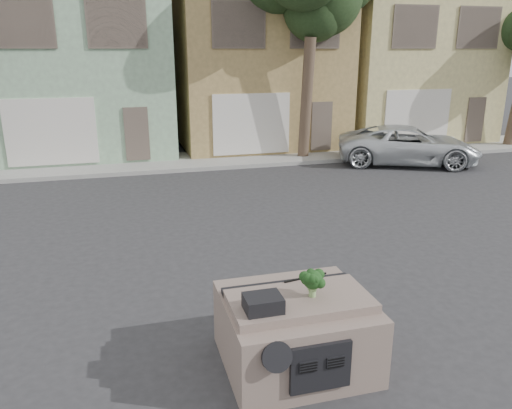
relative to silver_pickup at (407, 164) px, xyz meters
name	(u,v)px	position (x,y,z in m)	size (l,w,h in m)	color
ground_plane	(244,275)	(-8.62, -8.08, 0.00)	(120.00, 120.00, 0.00)	#303033
sidewalk	(179,162)	(-8.62, 2.42, 0.07)	(40.00, 3.00, 0.15)	gray
townhouse_mint	(81,62)	(-12.12, 6.42, 3.77)	(7.20, 8.20, 7.55)	#8CB08D
townhouse_tan	(251,61)	(-4.62, 6.42, 3.77)	(7.20, 8.20, 7.55)	#9D824D
townhouse_beige	(395,60)	(2.88, 6.42, 3.77)	(7.20, 8.20, 7.55)	tan
silver_pickup	(407,164)	(0.00, 0.00, 0.00)	(2.47, 5.35, 1.49)	silver
tree_near	(308,51)	(-3.62, 1.72, 4.25)	(4.40, 4.00, 8.50)	#213519
car_dashboard	(295,328)	(-8.62, -11.08, 0.56)	(2.00, 1.80, 1.12)	#78655B
instrument_hump	(263,303)	(-9.20, -11.43, 1.22)	(0.48, 0.38, 0.20)	black
wiper_arm	(306,278)	(-8.34, -10.70, 1.13)	(0.70, 0.03, 0.02)	black
broccoli	(313,283)	(-8.45, -11.25, 1.31)	(0.32, 0.32, 0.39)	black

